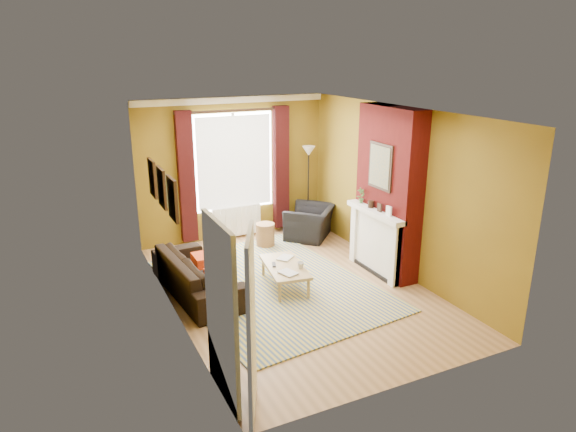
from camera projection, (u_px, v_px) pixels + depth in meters
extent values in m
plane|color=olive|center=(295.00, 289.00, 8.19)|extent=(5.50, 5.50, 0.00)
cube|color=olive|center=(233.00, 169.00, 10.13)|extent=(3.80, 0.02, 2.80)
cube|color=olive|center=(411.00, 272.00, 5.40)|extent=(3.80, 0.02, 2.80)
cube|color=olive|center=(397.00, 191.00, 8.55)|extent=(0.02, 5.50, 2.80)
cube|color=olive|center=(170.00, 222.00, 6.98)|extent=(0.02, 5.50, 2.80)
cube|color=white|center=(296.00, 111.00, 7.34)|extent=(3.80, 5.50, 0.01)
cube|color=#4A0B0A|center=(389.00, 192.00, 8.47)|extent=(0.35, 1.40, 2.80)
cube|color=white|center=(376.00, 242.00, 8.65)|extent=(0.12, 1.30, 1.10)
cube|color=white|center=(375.00, 212.00, 8.47)|extent=(0.22, 1.40, 0.08)
cube|color=white|center=(396.00, 255.00, 8.16)|extent=(0.16, 0.14, 1.04)
cube|color=white|center=(356.00, 233.00, 9.15)|extent=(0.16, 0.14, 1.04)
cube|color=black|center=(377.00, 247.00, 8.70)|extent=(0.06, 0.80, 0.90)
cube|color=black|center=(375.00, 270.00, 8.82)|extent=(0.20, 1.00, 0.06)
cube|color=white|center=(389.00, 211.00, 8.14)|extent=(0.03, 0.12, 0.16)
cube|color=black|center=(380.00, 208.00, 8.36)|extent=(0.03, 0.10, 0.14)
cylinder|color=black|center=(371.00, 204.00, 8.57)|extent=(0.10, 0.10, 0.12)
cube|color=black|center=(381.00, 166.00, 8.26)|extent=(0.03, 0.60, 0.75)
cube|color=#A88339|center=(380.00, 166.00, 8.25)|extent=(0.01, 0.52, 0.66)
cube|color=white|center=(232.00, 100.00, 9.68)|extent=(3.80, 0.08, 0.12)
cube|color=white|center=(234.00, 162.00, 10.05)|extent=(1.60, 0.04, 1.90)
cube|color=white|center=(234.00, 162.00, 10.02)|extent=(1.50, 0.02, 1.80)
cube|color=white|center=(234.00, 162.00, 10.04)|extent=(0.06, 0.04, 1.90)
cube|color=#340B0C|center=(186.00, 178.00, 9.64)|extent=(0.30, 0.16, 2.50)
cube|color=#340B0C|center=(281.00, 168.00, 10.44)|extent=(0.30, 0.16, 2.50)
cylinder|color=black|center=(234.00, 111.00, 9.67)|extent=(2.30, 0.05, 0.05)
cube|color=white|center=(237.00, 221.00, 10.36)|extent=(1.00, 0.10, 0.60)
cube|color=white|center=(216.00, 225.00, 10.13)|extent=(0.04, 0.03, 0.56)
cube|color=white|center=(222.00, 224.00, 10.17)|extent=(0.04, 0.03, 0.56)
cube|color=white|center=(227.00, 223.00, 10.22)|extent=(0.04, 0.03, 0.56)
cube|color=white|center=(232.00, 222.00, 10.26)|extent=(0.04, 0.03, 0.56)
cube|color=white|center=(237.00, 222.00, 10.31)|extent=(0.04, 0.03, 0.56)
cube|color=white|center=(242.00, 221.00, 10.35)|extent=(0.04, 0.03, 0.56)
cube|color=white|center=(248.00, 220.00, 10.40)|extent=(0.04, 0.03, 0.56)
cube|color=white|center=(253.00, 220.00, 10.44)|extent=(0.04, 0.03, 0.56)
cube|color=white|center=(258.00, 219.00, 10.49)|extent=(0.04, 0.03, 0.56)
cube|color=black|center=(172.00, 199.00, 6.80)|extent=(0.04, 0.44, 0.58)
cube|color=#C8812F|center=(174.00, 199.00, 6.81)|extent=(0.01, 0.38, 0.52)
cube|color=black|center=(162.00, 188.00, 7.36)|extent=(0.04, 0.44, 0.58)
cube|color=#2F8E5D|center=(163.00, 188.00, 7.37)|extent=(0.01, 0.38, 0.52)
cube|color=black|center=(152.00, 178.00, 7.92)|extent=(0.04, 0.44, 0.58)
cube|color=red|center=(154.00, 178.00, 7.93)|extent=(0.01, 0.38, 0.52)
cube|color=white|center=(221.00, 314.00, 5.36)|extent=(0.05, 0.94, 2.06)
cube|color=black|center=(223.00, 314.00, 5.37)|extent=(0.02, 0.80, 1.98)
cube|color=white|center=(251.00, 326.00, 5.13)|extent=(0.37, 0.74, 1.98)
imported|color=#487D37|center=(361.00, 196.00, 8.81)|extent=(0.14, 0.10, 0.27)
cube|color=red|center=(218.00, 276.00, 7.48)|extent=(0.34, 0.40, 0.16)
cube|color=red|center=(205.00, 260.00, 8.08)|extent=(0.34, 0.40, 0.16)
cube|color=#34538F|center=(271.00, 284.00, 8.32)|extent=(3.25, 4.20, 0.02)
imported|color=black|center=(198.00, 274.00, 7.99)|extent=(1.02, 2.20, 0.62)
imported|color=black|center=(310.00, 222.00, 10.36)|extent=(1.31, 1.31, 0.64)
cube|color=tan|center=(285.00, 267.00, 8.14)|extent=(0.74, 1.21, 0.05)
cylinder|color=tan|center=(280.00, 293.00, 7.67)|extent=(0.05, 0.05, 0.33)
cylinder|color=tan|center=(308.00, 289.00, 7.80)|extent=(0.05, 0.05, 0.33)
cylinder|color=tan|center=(263.00, 267.00, 8.61)|extent=(0.05, 0.05, 0.33)
cylinder|color=tan|center=(289.00, 264.00, 8.73)|extent=(0.05, 0.05, 0.33)
cylinder|color=olive|center=(265.00, 235.00, 9.93)|extent=(0.37, 0.37, 0.45)
cylinder|color=black|center=(308.00, 230.00, 10.86)|extent=(0.31, 0.31, 0.03)
cylinder|color=black|center=(308.00, 191.00, 10.60)|extent=(0.03, 0.03, 1.65)
cone|color=beige|center=(309.00, 151.00, 10.35)|extent=(0.31, 0.31, 0.20)
imported|color=#999999|center=(283.00, 275.00, 7.76)|extent=(0.28, 0.33, 0.03)
imported|color=#999999|center=(279.00, 257.00, 8.45)|extent=(0.35, 0.34, 0.02)
imported|color=#999999|center=(301.00, 265.00, 8.02)|extent=(0.12, 0.12, 0.10)
cube|color=#262729|center=(274.00, 265.00, 8.14)|extent=(0.11, 0.18, 0.02)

